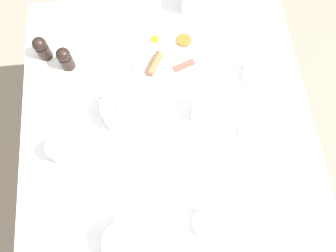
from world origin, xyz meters
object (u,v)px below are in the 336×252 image
(teacup_with_saucer_right, at_px, (254,73))
(pepper_grinder, at_px, (42,48))
(teapot_far, at_px, (120,111))
(teapot_near, at_px, (126,243))
(salt_grinder, at_px, (65,58))
(fork_spare, at_px, (83,23))
(teacup_with_saucer_left, at_px, (205,223))
(spoon_for_tea, at_px, (278,194))
(creamer_jug, at_px, (249,129))
(breakfast_plate, at_px, (168,54))
(wine_glass_spare, at_px, (202,107))
(water_glass_tall, at_px, (61,151))

(teacup_with_saucer_right, distance_m, pepper_grinder, 0.78)
(teapot_far, bearing_deg, teapot_near, -38.43)
(salt_grinder, height_order, fork_spare, salt_grinder)
(teacup_with_saucer_left, height_order, spoon_for_tea, teacup_with_saucer_left)
(pepper_grinder, distance_m, spoon_for_tea, 0.97)
(teapot_near, height_order, creamer_jug, teapot_near)
(teapot_near, xyz_separation_m, pepper_grinder, (-0.27, 0.71, 0.01))
(breakfast_plate, distance_m, teacup_with_saucer_left, 0.63)
(wine_glass_spare, height_order, pepper_grinder, wine_glass_spare)
(teacup_with_saucer_right, bearing_deg, teacup_with_saucer_left, -116.75)
(breakfast_plate, relative_size, creamer_jug, 3.45)
(teapot_near, bearing_deg, spoon_for_tea, -88.85)
(salt_grinder, bearing_deg, pepper_grinder, 148.00)
(breakfast_plate, distance_m, spoon_for_tea, 0.63)
(creamer_jug, bearing_deg, spoon_for_tea, -74.76)
(salt_grinder, bearing_deg, water_glass_tall, -92.10)
(spoon_for_tea, bearing_deg, teacup_with_saucer_left, -165.19)
(creamer_jug, height_order, fork_spare, creamer_jug)
(teacup_with_saucer_left, bearing_deg, fork_spare, 114.67)
(teapot_far, xyz_separation_m, teacup_with_saucer_left, (0.24, -0.39, -0.02))
(pepper_grinder, bearing_deg, creamer_jug, -28.69)
(teacup_with_saucer_right, bearing_deg, water_glass_tall, -161.64)
(breakfast_plate, height_order, salt_grinder, salt_grinder)
(creamer_jug, bearing_deg, salt_grinder, 151.79)
(teacup_with_saucer_left, height_order, pepper_grinder, pepper_grinder)
(teapot_far, bearing_deg, teacup_with_saucer_right, 64.85)
(teacup_with_saucer_right, relative_size, salt_grinder, 1.47)
(teapot_far, relative_size, water_glass_tall, 1.80)
(teapot_far, distance_m, pepper_grinder, 0.39)
(salt_grinder, distance_m, spoon_for_tea, 0.87)
(teapot_near, distance_m, teacup_with_saucer_left, 0.25)
(creamer_jug, bearing_deg, teacup_with_saucer_right, 74.19)
(teapot_far, distance_m, salt_grinder, 0.29)
(teacup_with_saucer_left, height_order, creamer_jug, creamer_jug)
(teacup_with_saucer_left, bearing_deg, teapot_far, 121.06)
(water_glass_tall, bearing_deg, pepper_grinder, 100.32)
(breakfast_plate, distance_m, creamer_jug, 0.42)
(creamer_jug, bearing_deg, breakfast_plate, 125.18)
(teacup_with_saucer_right, distance_m, wine_glass_spare, 0.25)
(spoon_for_tea, bearing_deg, pepper_grinder, 141.55)
(teapot_near, distance_m, spoon_for_tea, 0.51)
(teapot_far, xyz_separation_m, creamer_jug, (0.43, -0.11, -0.01))
(teacup_with_saucer_right, distance_m, salt_grinder, 0.69)
(fork_spare, bearing_deg, pepper_grinder, -136.13)
(breakfast_plate, relative_size, salt_grinder, 2.88)
(water_glass_tall, relative_size, salt_grinder, 0.93)
(fork_spare, bearing_deg, salt_grinder, -106.05)
(teacup_with_saucer_left, bearing_deg, salt_grinder, 124.46)
(teapot_near, height_order, teacup_with_saucer_left, teapot_near)
(water_glass_tall, distance_m, spoon_for_tea, 0.72)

